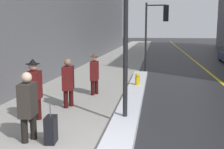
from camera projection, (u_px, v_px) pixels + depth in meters
sidewalk_slab at (113, 64)px, 19.88m from camera, size 4.00×80.00×0.01m
road_centre_stripe at (201, 66)px, 18.98m from camera, size 0.16×80.00×0.00m
snow_bank_curb at (133, 98)px, 9.67m from camera, size 0.66×11.13×0.22m
lamp_post at (126, 2)px, 6.82m from camera, size 0.28×0.28×5.23m
traffic_light_near at (158, 22)px, 15.90m from camera, size 1.31×0.32×3.94m
pedestrian_with_shoulder_bag at (28, 103)px, 6.06m from camera, size 0.34×0.72×1.54m
pedestrian_nearside at (34, 87)px, 7.40m from camera, size 0.36×0.55×1.69m
pedestrian_in_glasses at (68, 81)px, 8.75m from camera, size 0.34×0.53×1.55m
pedestrian_in_fedora at (94, 72)px, 10.47m from camera, size 0.34×0.51×1.58m
rolling_suitcase at (51, 130)px, 6.03m from camera, size 0.26×0.38×0.95m
fire_hydrant at (137, 82)px, 11.37m from camera, size 0.20×0.20×0.70m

